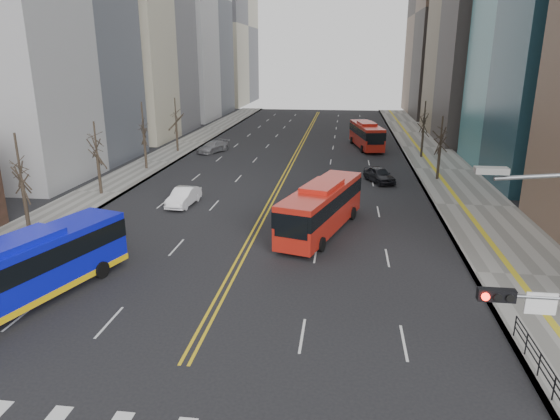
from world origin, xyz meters
The scene contains 12 objects.
sidewalk_right centered at (17.50, 45.00, 0.07)m, with size 7.00×130.00×0.15m, color slate.
sidewalk_left centered at (-16.50, 45.00, 0.07)m, with size 5.00×130.00×0.15m, color slate.
centerline centered at (0.00, 55.00, 0.01)m, with size 0.55×100.00×0.01m.
pedestrian_railing centered at (14.30, 6.00, 0.82)m, with size 0.06×6.06×1.02m.
street_trees centered at (-7.18, 34.55, 4.87)m, with size 35.20×47.20×7.60m.
blue_bus centered at (-9.80, 9.27, 1.92)m, with size 6.14×12.84×3.65m.
red_bus_near centered at (4.83, 22.44, 2.04)m, with size 5.87×11.87×3.66m.
red_bus_far centered at (9.27, 58.37, 2.01)m, with size 4.65×11.68×3.61m.
car_white centered at (-7.30, 27.70, 0.77)m, with size 1.62×4.65×1.53m, color white.
car_dark_mid centered at (9.94, 38.30, 0.78)m, with size 1.85×4.59×1.56m, color black.
car_silver centered at (-11.17, 52.38, 0.75)m, with size 2.11×5.19×1.51m, color gray.
car_dark_far centered at (9.47, 82.72, 0.57)m, with size 1.88×4.07×1.13m, color black.
Camera 1 is at (6.31, -12.26, 12.35)m, focal length 32.00 mm.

